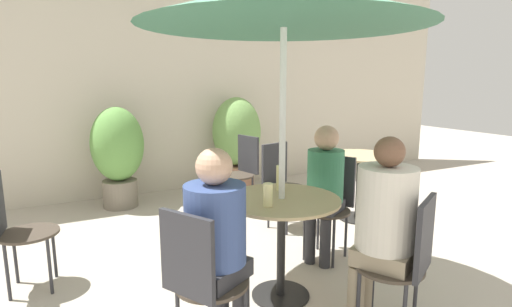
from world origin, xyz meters
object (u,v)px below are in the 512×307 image
bistro_chair_1 (407,256)px  cafe_table_far (359,171)px  seated_person_1 (383,220)px  potted_plant_0 (118,151)px  bistro_chair_3 (280,178)px  bistro_chair_2 (331,197)px  seated_person_2 (325,181)px  cafe_table_near (282,220)px  beer_glass_0 (268,195)px  bistro_chair_0 (200,274)px  umbrella (284,5)px  potted_plant_1 (237,139)px  seated_person_0 (217,234)px  bistro_chair_4 (13,222)px  bistro_chair_5 (243,166)px  beer_glass_1 (281,178)px

bistro_chair_1 → cafe_table_far: bearing=-152.8°
seated_person_1 → potted_plant_0: 3.48m
cafe_table_far → bistro_chair_3: bearing=167.3°
bistro_chair_2 → seated_person_2: 0.23m
cafe_table_near → beer_glass_0: size_ratio=5.34×
cafe_table_near → bistro_chair_0: size_ratio=0.92×
umbrella → cafe_table_far: bearing=32.8°
bistro_chair_0 → bistro_chair_2: same height
bistro_chair_2 → umbrella: 1.71m
potted_plant_1 → umbrella: size_ratio=0.61×
seated_person_0 → umbrella: 1.48m
umbrella → seated_person_1: bearing=-61.0°
bistro_chair_2 → bistro_chair_3: 0.82m
cafe_table_near → bistro_chair_1: 0.85m
bistro_chair_4 → bistro_chair_3: bearing=-76.7°
seated_person_1 → umbrella: 1.47m
cafe_table_far → bistro_chair_5: bearing=138.8°
bistro_chair_1 → bistro_chair_0: bearing=-45.0°
bistro_chair_1 → seated_person_0: size_ratio=0.75×
beer_glass_1 → bistro_chair_2: bearing=19.2°
bistro_chair_4 → bistro_chair_5: size_ratio=1.00×
bistro_chair_1 → umbrella: (-0.41, 0.74, 1.48)m
bistro_chair_4 → beer_glass_0: 1.88m
potted_plant_0 → bistro_chair_1: bearing=-71.9°
cafe_table_near → bistro_chair_2: 0.85m
seated_person_1 → umbrella: bearing=-90.0°
bistro_chair_0 → potted_plant_0: potted_plant_0 is taller
bistro_chair_5 → potted_plant_1: (0.33, 0.91, 0.20)m
seated_person_2 → bistro_chair_0: bearing=-90.0°
cafe_table_far → potted_plant_1: bearing=111.0°
bistro_chair_3 → potted_plant_1: bearing=67.7°
bistro_chair_4 → bistro_chair_2: bearing=-95.8°
seated_person_1 → seated_person_0: bearing=-45.0°
bistro_chair_1 → potted_plant_1: potted_plant_1 is taller
bistro_chair_0 → cafe_table_near: bearing=-90.0°
beer_glass_0 → beer_glass_1: beer_glass_1 is taller
cafe_table_far → bistro_chair_2: bistro_chair_2 is taller
bistro_chair_4 → seated_person_2: 2.40m
beer_glass_0 → potted_plant_1: potted_plant_1 is taller
cafe_table_near → potted_plant_0: size_ratio=0.66×
bistro_chair_2 → bistro_chair_5: size_ratio=1.00×
cafe_table_far → potted_plant_1: size_ratio=0.57×
bistro_chair_3 → bistro_chair_4: same height
cafe_table_near → beer_glass_0: 0.32m
bistro_chair_4 → seated_person_2: (2.31, -0.60, 0.18)m
cafe_table_far → bistro_chair_3: (-0.89, 0.20, -0.02)m
seated_person_0 → beer_glass_0: 0.50m
bistro_chair_2 → bistro_chair_3: (-0.04, 0.82, 0.00)m
bistro_chair_4 → seated_person_1: (2.04, -1.55, 0.19)m
cafe_table_far → bistro_chair_4: bearing=-178.4°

